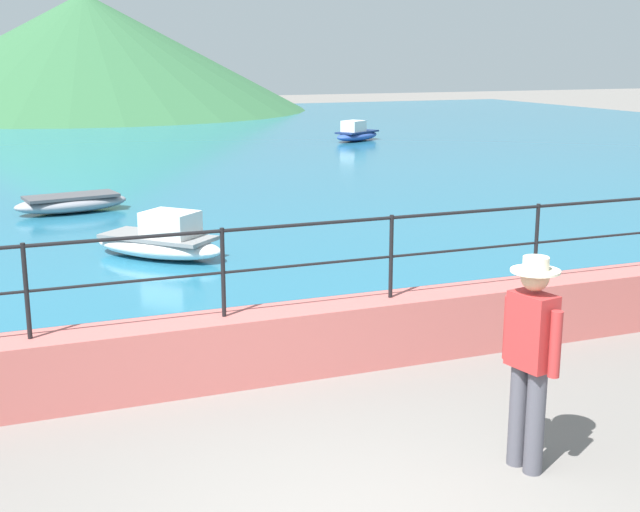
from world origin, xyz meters
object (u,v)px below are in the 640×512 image
Objects in this scene: boat_2 at (356,134)px; person_walking at (531,353)px; boat_0 at (72,203)px; boat_1 at (161,241)px.

person_walking is at bearing -111.02° from boat_2.
boat_0 is at bearing 99.82° from person_walking.
boat_0 is 4.74m from boat_1.
boat_1 is (-1.30, 8.09, -0.65)m from person_walking.
boat_0 is at bearing -135.52° from boat_2.
boat_1 is at bearing -78.97° from boat_0.
boat_2 is at bearing 56.49° from boat_1.
boat_1 reaches higher than boat_0.
boat_1 is 0.95× the size of boat_2.
boat_0 is 15.99m from boat_2.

